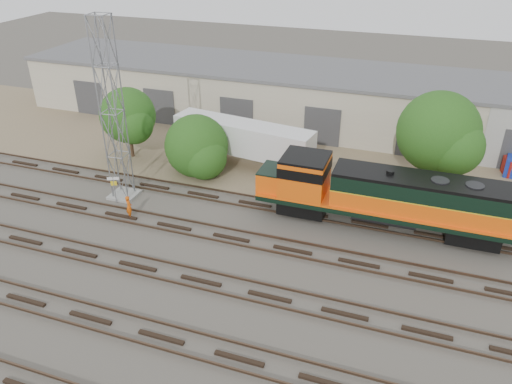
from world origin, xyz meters
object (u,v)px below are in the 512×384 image
(semi_trailer, at_px, (246,139))
(worker, at_px, (129,207))
(locomotive, at_px, (382,196))
(signal_tower, at_px, (113,115))

(semi_trailer, bearing_deg, worker, -105.41)
(locomotive, xyz_separation_m, worker, (-15.89, -4.37, -1.49))
(locomotive, distance_m, signal_tower, 18.40)
(worker, bearing_deg, locomotive, -127.70)
(signal_tower, height_order, semi_trailer, signal_tower)
(locomotive, distance_m, semi_trailer, 12.76)
(signal_tower, bearing_deg, semi_trailer, 49.87)
(signal_tower, distance_m, semi_trailer, 10.89)
(locomotive, bearing_deg, signal_tower, -173.84)
(locomotive, relative_size, worker, 10.22)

